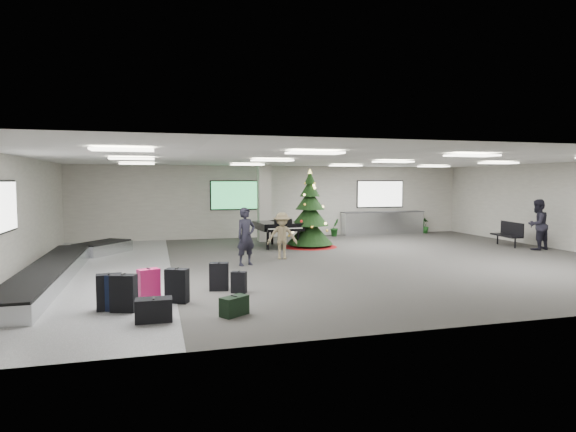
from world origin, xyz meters
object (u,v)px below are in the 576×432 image
object	(u,v)px
service_counter	(383,223)
grand_piano	(278,226)
traveler_b	(282,236)
christmas_tree	(310,220)
bench	(508,232)
baggage_carousel	(63,267)
pink_suitcase	(149,285)
traveler_a	(246,236)
potted_plant_left	(335,227)
potted_plant_right	(424,225)
traveler_bench	(537,225)

from	to	relation	value
service_counter	grand_piano	world-z (taller)	grand_piano
grand_piano	traveler_b	xyz separation A→B (m)	(-0.57, -2.78, -0.05)
christmas_tree	traveler_b	world-z (taller)	christmas_tree
christmas_tree	bench	bearing A→B (deg)	-13.98
baggage_carousel	pink_suitcase	bearing A→B (deg)	-57.54
pink_suitcase	grand_piano	distance (m)	8.69
baggage_carousel	traveler_a	bearing A→B (deg)	1.25
traveler_a	traveler_b	distance (m)	1.59
pink_suitcase	traveler_a	bearing A→B (deg)	30.96
christmas_tree	potted_plant_left	world-z (taller)	christmas_tree
potted_plant_right	traveler_bench	bearing A→B (deg)	-81.29
pink_suitcase	traveler_b	size ratio (longest dim) A/B	0.46
service_counter	baggage_carousel	bearing A→B (deg)	-152.33
christmas_tree	bench	distance (m)	7.74
pink_suitcase	service_counter	bearing A→B (deg)	22.07
pink_suitcase	bench	xyz separation A→B (m)	(13.36, 5.18, 0.19)
traveler_bench	christmas_tree	bearing A→B (deg)	-34.04
baggage_carousel	potted_plant_left	world-z (taller)	potted_plant_left
bench	traveler_bench	xyz separation A→B (m)	(0.28, -1.14, 0.40)
service_counter	traveler_b	bearing A→B (deg)	-138.22
baggage_carousel	bench	xyz separation A→B (m)	(15.63, 1.60, 0.32)
grand_piano	traveler_b	bearing A→B (deg)	-105.09
pink_suitcase	grand_piano	size ratio (longest dim) A/B	0.34
baggage_carousel	potted_plant_right	world-z (taller)	potted_plant_right
grand_piano	traveler_bench	world-z (taller)	traveler_bench
traveler_b	traveler_a	bearing A→B (deg)	-135.92
christmas_tree	bench	xyz separation A→B (m)	(7.50, -1.87, -0.50)
service_counter	traveler_b	xyz separation A→B (m)	(-6.46, -5.77, 0.21)
christmas_tree	grand_piano	bearing A→B (deg)	167.14
traveler_bench	service_counter	bearing A→B (deg)	-76.81
traveler_a	pink_suitcase	bearing A→B (deg)	-151.32
service_counter	pink_suitcase	distance (m)	14.76
bench	traveler_bench	bearing A→B (deg)	-67.70
bench	potted_plant_left	world-z (taller)	bench
potted_plant_right	baggage_carousel	bearing A→B (deg)	-156.27
christmas_tree	grand_piano	size ratio (longest dim) A/B	1.46
bench	traveler_a	bearing A→B (deg)	-163.56
grand_piano	traveler_a	bearing A→B (deg)	-121.31
baggage_carousel	traveler_bench	world-z (taller)	traveler_bench
traveler_b	potted_plant_right	world-z (taller)	traveler_b
grand_piano	bench	xyz separation A→B (m)	(8.69, -2.14, -0.27)
pink_suitcase	traveler_bench	xyz separation A→B (m)	(13.64, 4.04, 0.59)
traveler_a	baggage_carousel	bearing A→B (deg)	156.74
traveler_a	potted_plant_left	distance (m)	8.32
grand_piano	traveler_bench	distance (m)	9.55
baggage_carousel	pink_suitcase	size ratio (longest dim) A/B	13.91
bench	traveler_a	size ratio (longest dim) A/B	0.89
bench	potted_plant_left	size ratio (longest dim) A/B	1.91
pink_suitcase	bench	world-z (taller)	bench
traveler_b	traveler_bench	distance (m)	9.55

